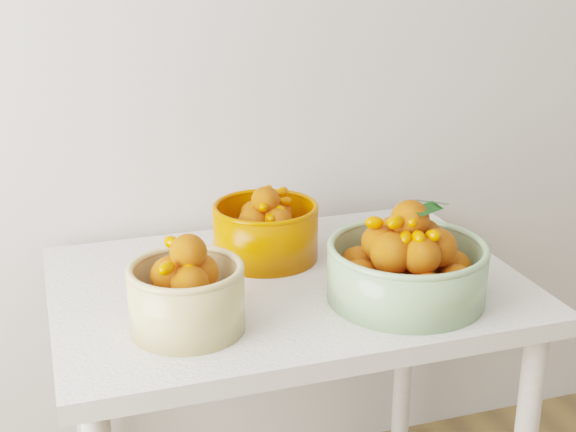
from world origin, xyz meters
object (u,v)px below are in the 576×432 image
(bowl_green, at_px, (406,266))
(bowl_orange, at_px, (265,230))
(bowl_cream, at_px, (186,294))
(table, at_px, (287,319))

(bowl_green, xyz_separation_m, bowl_orange, (-0.21, 0.29, -0.00))
(bowl_cream, relative_size, bowl_orange, 0.90)
(bowl_cream, distance_m, bowl_green, 0.45)
(bowl_cream, xyz_separation_m, bowl_green, (0.45, -0.01, 0.00))
(bowl_cream, xyz_separation_m, bowl_orange, (0.24, 0.29, -0.00))
(bowl_cream, bearing_deg, bowl_green, -0.90)
(bowl_green, bearing_deg, bowl_orange, 125.85)
(bowl_green, bearing_deg, table, 141.77)
(bowl_orange, bearing_deg, table, -85.95)
(table, distance_m, bowl_cream, 0.34)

